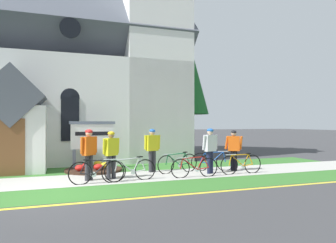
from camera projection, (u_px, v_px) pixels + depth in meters
ground at (54, 172)px, 12.14m from camera, size 140.00×140.00×0.00m
sidewalk_slab at (73, 180)px, 10.37m from camera, size 32.00×2.28×0.01m
grass_verge at (76, 194)px, 8.43m from camera, size 32.00×1.83×0.01m
church_lawn at (71, 171)px, 12.45m from camera, size 24.00×2.11×0.01m
curb_paint_stripe at (78, 203)px, 7.43m from camera, size 28.00×0.16×0.01m
church_building at (79, 72)px, 17.05m from camera, size 12.36×9.80×13.91m
church_sign at (93, 137)px, 12.83m from camera, size 1.87×0.18×2.00m
flower_bed at (94, 169)px, 12.39m from camera, size 2.26×2.26×0.34m
bicycle_orange at (131, 170)px, 10.32m from camera, size 1.75×0.08×0.83m
bicycle_yellow at (178, 163)px, 11.98m from camera, size 1.77×0.39×0.82m
bicycle_red at (241, 164)px, 11.70m from camera, size 1.76×0.08×0.81m
bicycle_black at (195, 167)px, 10.96m from camera, size 1.76×0.13×0.80m
bicycle_blue at (213, 161)px, 12.47m from camera, size 1.70×0.56×0.82m
bicycle_silver at (97, 172)px, 9.80m from camera, size 1.76×0.08×0.82m
cyclist_in_red_jersey at (234, 147)px, 12.42m from camera, size 0.54×0.54×1.64m
cyclist_in_orange_jersey at (210, 147)px, 11.77m from camera, size 0.67×0.35×1.73m
cyclist_in_green_jersey at (89, 150)px, 10.35m from camera, size 0.57×0.47×1.72m
cyclist_in_yellow_jersey at (152, 147)px, 12.14m from camera, size 0.66×0.32×1.70m
cyclist_in_blue_jersey at (111, 151)px, 10.60m from camera, size 0.60×0.45×1.65m
roadside_conifer at (185, 70)px, 18.81m from camera, size 2.85×2.85×7.91m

